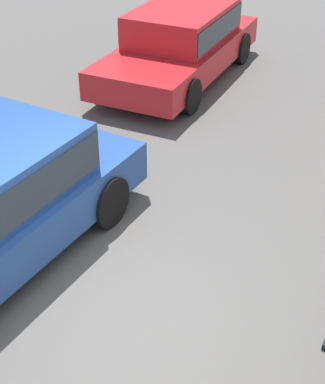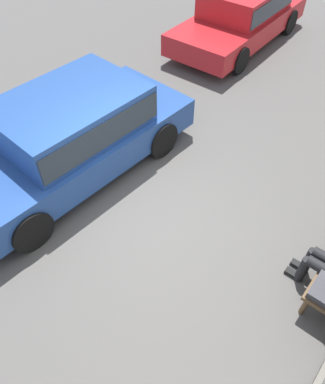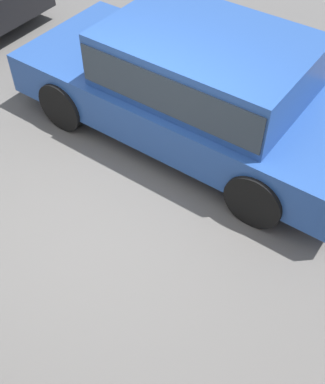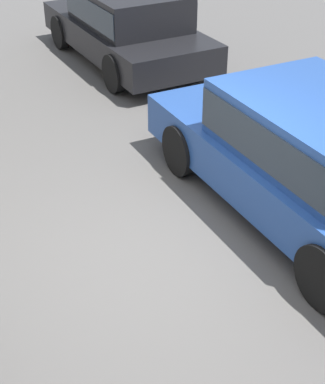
% 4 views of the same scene
% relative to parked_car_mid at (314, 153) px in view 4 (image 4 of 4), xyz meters
% --- Properties ---
extents(ground_plane, '(60.00, 60.00, 0.00)m').
position_rel_parked_car_mid_xyz_m(ground_plane, '(0.05, 1.83, -0.81)').
color(ground_plane, '#565451').
extents(parked_car_mid, '(4.68, 2.17, 1.47)m').
position_rel_parked_car_mid_xyz_m(parked_car_mid, '(0.00, 0.00, 0.00)').
color(parked_car_mid, '#23478E').
rests_on(parked_car_mid, ground_plane).
extents(parked_car_far, '(4.34, 2.00, 1.40)m').
position_rel_parked_car_mid_xyz_m(parked_car_far, '(5.73, -0.57, -0.03)').
color(parked_car_far, black).
rests_on(parked_car_far, ground_plane).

